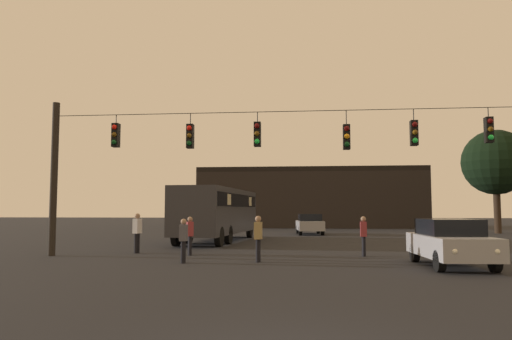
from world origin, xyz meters
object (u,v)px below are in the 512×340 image
Objects in this scene: car_near_right at (450,242)px; pedestrian_crossing_right at (190,234)px; city_bus at (218,209)px; pedestrian_trailing at (364,234)px; pedestrian_near_bus at (137,231)px; tree_left_silhouette at (495,163)px; pedestrian_crossing_center at (258,236)px; pedestrian_crossing_left at (183,238)px; car_far_left at (310,224)px.

car_near_right is 9.77m from pedestrian_crossing_right.
city_bus is 11.30m from pedestrian_trailing.
pedestrian_near_bus is 0.21× the size of tree_left_silhouette.
car_near_right is at bearing -6.74° from pedestrian_crossing_center.
pedestrian_crossing_right is at bearing -133.53° from tree_left_silhouette.
pedestrian_crossing_left is 0.94× the size of pedestrian_crossing_center.
pedestrian_crossing_center is (2.53, 0.55, 0.06)m from pedestrian_crossing_left.
car_far_left is 19.88m from pedestrian_crossing_center.
pedestrian_near_bus is 29.94m from tree_left_silhouette.
car_near_right is at bearing -113.44° from tree_left_silhouette.
pedestrian_crossing_left is (-4.48, -20.33, 0.05)m from car_far_left.
car_near_right is at bearing -1.26° from pedestrian_crossing_left.
pedestrian_crossing_right is (-2.99, 2.32, -0.04)m from pedestrian_crossing_center.
city_bus is 2.51× the size of car_far_left.
tree_left_silhouette reaches higher than pedestrian_crossing_right.
pedestrian_crossing_right is 2.54m from pedestrian_near_bus.
car_near_right and car_far_left have the same top height.
car_far_left is 2.88× the size of pedestrian_crossing_right.
city_bus reaches higher than pedestrian_crossing_right.
pedestrian_crossing_left is at bearing -102.41° from car_far_left.
pedestrian_crossing_right is at bearing 99.05° from pedestrian_crossing_left.
pedestrian_trailing is at bearing -2.98° from pedestrian_near_bus.
pedestrian_trailing reaches higher than car_near_right.
city_bus reaches higher than pedestrian_crossing_center.
tree_left_silhouette reaches higher than pedestrian_crossing_center.
car_near_right is 26.16m from tree_left_silhouette.
pedestrian_crossing_center is (-6.29, 0.74, 0.11)m from car_near_right.
pedestrian_near_bus is (-11.72, 3.77, 0.15)m from car_near_right.
car_near_right is 2.81× the size of pedestrian_trailing.
pedestrian_crossing_left is at bearing -129.14° from tree_left_silhouette.
tree_left_silhouette is at bearing 58.20° from pedestrian_trailing.
pedestrian_near_bus is at bearing -137.90° from tree_left_silhouette.
pedestrian_crossing_right is 0.19× the size of tree_left_silhouette.
tree_left_silhouette reaches higher than pedestrian_crossing_left.
pedestrian_crossing_left is at bearing -85.74° from city_bus.
pedestrian_crossing_center is 1.04× the size of pedestrian_crossing_right.
city_bus is 7.37× the size of pedestrian_crossing_left.
pedestrian_crossing_right is at bearing -178.19° from pedestrian_trailing.
pedestrian_near_bus is at bearing 163.86° from pedestrian_crossing_right.
car_far_left is at bearing 74.23° from pedestrian_crossing_right.
pedestrian_trailing is at bearing 125.83° from car_near_right.
car_far_left is (5.34, 8.69, -1.07)m from city_bus.
tree_left_silhouette is (14.58, 3.08, 4.73)m from car_far_left.
pedestrian_near_bus reaches higher than pedestrian_crossing_right.
car_far_left is 15.63m from tree_left_silhouette.
pedestrian_near_bus is 9.36m from pedestrian_trailing.
tree_left_silhouette is at bearing 46.47° from pedestrian_crossing_right.
pedestrian_trailing is at bearing 1.81° from pedestrian_crossing_right.
pedestrian_trailing is 0.19× the size of tree_left_silhouette.
car_far_left is 18.15m from pedestrian_crossing_right.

